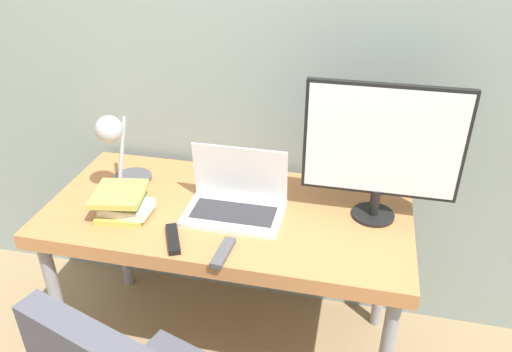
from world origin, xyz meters
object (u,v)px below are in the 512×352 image
at_px(desk_lamp, 116,143).
at_px(book_stack, 123,202).
at_px(laptop, 236,200).
at_px(monitor, 382,146).

height_order(desk_lamp, book_stack, desk_lamp).
bearing_deg(book_stack, laptop, 14.69).
relative_size(monitor, desk_lamp, 1.62).
bearing_deg(book_stack, desk_lamp, 117.22).
height_order(monitor, book_stack, monitor).
relative_size(monitor, book_stack, 2.46).
xyz_separation_m(laptop, monitor, (0.51, 0.09, 0.24)).
distance_m(desk_lamp, book_stack, 0.24).
relative_size(laptop, monitor, 0.66).
xyz_separation_m(monitor, book_stack, (-0.93, -0.20, -0.24)).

